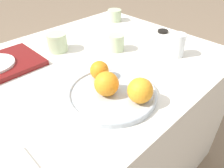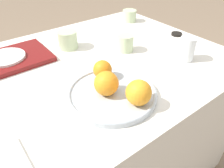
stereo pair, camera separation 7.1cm
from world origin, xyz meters
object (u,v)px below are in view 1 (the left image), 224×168
(orange_1, at_px, (107,84))
(cup_1, at_px, (117,43))
(cup_0, at_px, (114,15))
(cup_2, at_px, (57,42))
(fruit_platter, at_px, (112,93))
(orange_2, at_px, (99,70))
(water_glass, at_px, (177,45))
(orange_0, at_px, (140,90))
(soy_dish, at_px, (163,31))

(orange_1, distance_m, cup_1, 0.35)
(cup_0, relative_size, cup_2, 0.91)
(fruit_platter, bearing_deg, cup_1, 41.91)
(orange_2, relative_size, cup_1, 0.91)
(orange_2, distance_m, water_glass, 0.38)
(orange_0, distance_m, cup_0, 0.78)
(cup_2, xyz_separation_m, soy_dish, (0.53, -0.22, -0.03))
(cup_2, bearing_deg, cup_1, -43.96)
(cup_0, bearing_deg, orange_2, -139.77)
(fruit_platter, distance_m, orange_2, 0.10)
(fruit_platter, xyz_separation_m, soy_dish, (0.58, 0.20, -0.01))
(cup_1, distance_m, cup_2, 0.27)
(orange_0, xyz_separation_m, cup_0, (0.49, 0.60, -0.02))
(fruit_platter, distance_m, soy_dish, 0.62)
(water_glass, distance_m, soy_dish, 0.27)
(orange_2, relative_size, cup_2, 0.76)
(fruit_platter, xyz_separation_m, orange_1, (-0.02, 0.01, 0.04))
(fruit_platter, xyz_separation_m, orange_2, (0.03, 0.09, 0.04))
(cup_1, xyz_separation_m, cup_2, (-0.20, 0.19, 0.00))
(cup_0, bearing_deg, cup_2, -168.27)
(fruit_platter, bearing_deg, cup_0, 44.38)
(cup_1, height_order, cup_2, cup_2)
(orange_1, relative_size, orange_2, 1.19)
(orange_1, xyz_separation_m, orange_2, (0.04, 0.09, -0.01))
(orange_1, xyz_separation_m, cup_2, (0.08, 0.41, -0.02))
(orange_1, height_order, water_glass, water_glass)
(fruit_platter, relative_size, soy_dish, 5.44)
(orange_2, bearing_deg, fruit_platter, -106.57)
(orange_2, distance_m, cup_1, 0.26)
(cup_0, bearing_deg, fruit_platter, -135.62)
(fruit_platter, bearing_deg, orange_2, 73.43)
(fruit_platter, height_order, orange_1, orange_1)
(water_glass, height_order, soy_dish, water_glass)
(orange_0, bearing_deg, fruit_platter, 109.66)
(orange_0, height_order, orange_1, same)
(orange_0, height_order, cup_2, orange_0)
(orange_1, bearing_deg, orange_0, -63.18)
(fruit_platter, bearing_deg, orange_1, 156.59)
(water_glass, bearing_deg, cup_2, 130.25)
(fruit_platter, distance_m, cup_2, 0.42)
(fruit_platter, height_order, orange_2, orange_2)
(water_glass, height_order, cup_1, water_glass)
(water_glass, relative_size, cup_1, 1.36)
(orange_2, height_order, cup_0, orange_2)
(cup_1, distance_m, soy_dish, 0.33)
(orange_2, bearing_deg, soy_dish, 10.93)
(orange_0, bearing_deg, orange_2, 91.57)
(water_glass, xyz_separation_m, cup_1, (-0.15, 0.22, -0.01))
(water_glass, height_order, cup_0, water_glass)
(cup_0, bearing_deg, orange_1, -136.97)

